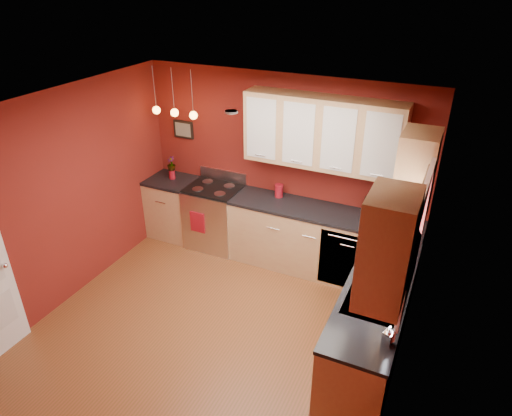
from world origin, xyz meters
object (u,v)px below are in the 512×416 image
at_px(coffee_maker, 370,208).
at_px(red_canister, 279,191).
at_px(soap_pump, 389,335).
at_px(sink, 373,300).
at_px(gas_range, 215,216).

bearing_deg(coffee_maker, red_canister, 174.85).
bearing_deg(soap_pump, sink, 112.78).
relative_size(sink, coffee_maker, 2.98).
relative_size(sink, soap_pump, 3.77).
bearing_deg(red_canister, coffee_maker, -0.92).
distance_m(sink, red_canister, 2.34).
bearing_deg(gas_range, soap_pump, -35.71).
height_order(sink, red_canister, sink).
height_order(sink, soap_pump, sink).
height_order(sink, coffee_maker, sink).
distance_m(sink, coffee_maker, 1.68).
relative_size(gas_range, red_canister, 6.15).
xyz_separation_m(gas_range, red_canister, (0.96, 0.14, 0.55)).
relative_size(sink, red_canister, 3.88).
bearing_deg(gas_range, sink, -29.78).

